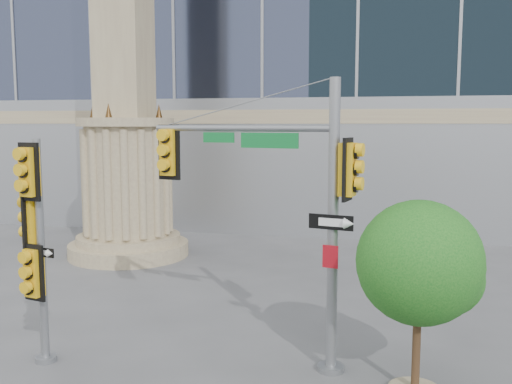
# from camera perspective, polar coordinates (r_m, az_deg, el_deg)

# --- Properties ---
(ground) EXTENTS (120.00, 120.00, 0.00)m
(ground) POSITION_cam_1_polar(r_m,az_deg,el_deg) (11.83, -4.53, -17.57)
(ground) COLOR #545456
(ground) RESTS_ON ground
(monument) EXTENTS (4.40, 4.40, 16.60)m
(monument) POSITION_cam_1_polar(r_m,az_deg,el_deg) (21.39, -12.94, 8.34)
(monument) COLOR #9B8769
(monument) RESTS_ON ground
(main_signal_pole) EXTENTS (4.40, 1.34, 5.76)m
(main_signal_pole) POSITION_cam_1_polar(r_m,az_deg,el_deg) (11.37, 2.76, 0.16)
(main_signal_pole) COLOR slate
(main_signal_pole) RESTS_ON ground
(secondary_signal_pole) EXTENTS (0.80, 0.70, 4.59)m
(secondary_signal_pole) POSITION_cam_1_polar(r_m,az_deg,el_deg) (12.27, -21.27, -3.90)
(secondary_signal_pole) COLOR slate
(secondary_signal_pole) RESTS_ON ground
(street_tree) EXTENTS (2.29, 2.23, 3.56)m
(street_tree) POSITION_cam_1_polar(r_m,az_deg,el_deg) (10.61, 16.22, -7.29)
(street_tree) COLOR #9B8769
(street_tree) RESTS_ON ground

